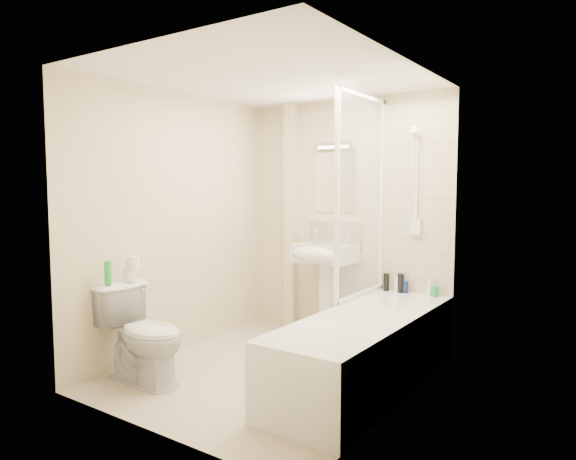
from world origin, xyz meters
The scene contains 25 objects.
floor centered at (0.00, 0.00, 0.00)m, with size 2.50×2.50×0.00m, color beige.
wall_back centered at (0.00, 1.25, 1.20)m, with size 2.20×0.02×2.40m, color beige.
wall_left centered at (-1.10, 0.00, 1.20)m, with size 0.02×2.50×2.40m, color beige.
wall_right centered at (1.10, 0.00, 1.20)m, with size 0.02×2.50×2.40m, color beige.
ceiling centered at (0.00, 0.00, 2.40)m, with size 2.20×2.50×0.02m, color white.
tile_back centered at (0.75, 1.24, 1.42)m, with size 0.70×0.01×1.75m, color beige.
tile_right centered at (1.09, 0.20, 1.42)m, with size 0.01×2.10×1.75m, color beige.
pipe_boxing centered at (-0.62, 1.19, 1.20)m, with size 0.12×0.12×2.40m, color beige.
splashback centered at (-0.11, 1.24, 1.03)m, with size 0.60×0.01×0.30m, color beige.
mirror centered at (-0.11, 1.24, 1.58)m, with size 0.46×0.01×0.60m, color white.
strip_light centered at (-0.11, 1.22, 1.95)m, with size 0.42×0.07×0.07m, color silver.
bathtub centered at (0.75, 0.20, 0.29)m, with size 0.70×2.10×0.55m.
shower_screen centered at (0.40, 0.80, 1.45)m, with size 0.04×0.92×1.80m.
shower_fixture centered at (0.75, 1.19, 1.55)m, with size 0.10×0.16×0.99m.
pedestal_sink centered at (-0.11, 1.01, 0.77)m, with size 0.57×0.51×1.10m.
bottle_black_a centered at (0.49, 1.16, 0.63)m, with size 0.06×0.06×0.17m, color black.
bottle_white_a centered at (0.60, 1.16, 0.62)m, with size 0.05×0.05×0.14m, color white.
bottle_black_b centered at (0.64, 1.16, 0.64)m, with size 0.06×0.06×0.18m, color black.
bottle_blue centered at (0.69, 1.16, 0.61)m, with size 0.05×0.05×0.11m, color navy.
bottle_white_b centered at (0.91, 1.16, 0.62)m, with size 0.05×0.05×0.14m, color white.
bottle_green centered at (0.96, 1.16, 0.60)m, with size 0.06×0.06×0.09m, color green.
toilet centered at (-0.72, -0.73, 0.39)m, with size 0.77×0.46×0.77m, color white.
toilet_roll_lower centered at (-0.95, -0.67, 0.82)m, with size 0.10×0.10×0.10m, color white.
toilet_roll_upper centered at (-0.93, -0.65, 0.92)m, with size 0.11×0.11×0.10m, color white.
green_bottle centered at (-0.97, -0.86, 0.87)m, with size 0.06×0.06×0.19m, color green.
Camera 1 is at (2.44, -3.33, 1.55)m, focal length 32.00 mm.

